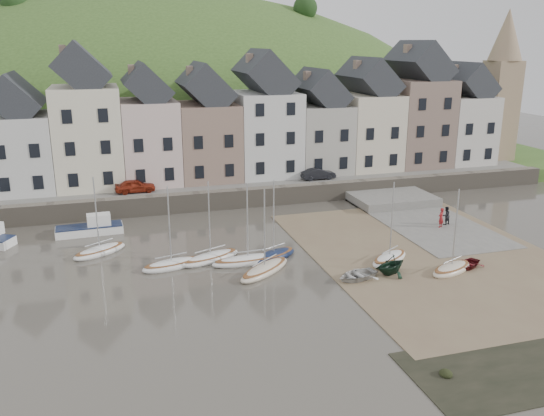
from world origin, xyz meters
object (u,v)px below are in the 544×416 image
object	(u,v)px
rowboat_green	(391,264)
person_dark	(446,216)
rowboat_red	(467,264)
car_left	(135,186)
rowboat_white	(357,275)
person_red	(441,218)
sailboat_0	(100,251)
car_right	(318,174)

from	to	relation	value
rowboat_green	person_dark	xyz separation A→B (m)	(9.89, 8.49, 0.18)
rowboat_red	car_left	world-z (taller)	car_left
rowboat_white	person_red	world-z (taller)	person_red
sailboat_0	rowboat_white	distance (m)	19.73
sailboat_0	car_left	bearing A→B (deg)	73.57
rowboat_white	car_right	size ratio (longest dim) A/B	0.83
rowboat_white	rowboat_red	size ratio (longest dim) A/B	1.19
rowboat_white	person_red	xyz separation A→B (m)	(11.73, 8.15, 0.61)
rowboat_white	rowboat_red	world-z (taller)	rowboat_white
rowboat_white	person_dark	xyz separation A→B (m)	(12.58, 8.68, 0.56)
sailboat_0	rowboat_red	world-z (taller)	sailboat_0
rowboat_green	car_left	bearing A→B (deg)	-165.91
sailboat_0	rowboat_green	xyz separation A→B (m)	(19.59, -9.99, 0.49)
person_dark	car_left	size ratio (longest dim) A/B	0.43
rowboat_red	person_dark	distance (m)	9.95
rowboat_red	person_red	distance (m)	9.14
sailboat_0	car_right	world-z (taller)	sailboat_0
car_left	car_right	world-z (taller)	car_left
rowboat_white	person_dark	bearing A→B (deg)	109.35
rowboat_white	rowboat_green	xyz separation A→B (m)	(2.69, 0.20, 0.38)
sailboat_0	car_left	xyz separation A→B (m)	(3.53, 11.98, 1.99)
car_left	person_dark	bearing A→B (deg)	-120.13
rowboat_green	person_red	distance (m)	12.05
car_right	person_dark	bearing A→B (deg)	-155.29
rowboat_red	rowboat_green	bearing A→B (deg)	-123.61
person_red	car_right	size ratio (longest dim) A/B	0.48
rowboat_red	car_right	xyz separation A→B (m)	(-2.84, 22.54, 1.88)
rowboat_red	car_left	size ratio (longest dim) A/B	0.67
sailboat_0	rowboat_white	world-z (taller)	sailboat_0
rowboat_green	rowboat_red	size ratio (longest dim) A/B	1.03
car_right	car_left	bearing A→B (deg)	87.58
person_red	car_right	bearing A→B (deg)	-96.64
rowboat_green	rowboat_red	world-z (taller)	rowboat_green
car_right	rowboat_white	bearing A→B (deg)	163.23
rowboat_white	car_right	distance (m)	22.95
car_right	rowboat_green	bearing A→B (deg)	169.84
sailboat_0	car_left	distance (m)	12.64
rowboat_green	car_right	size ratio (longest dim) A/B	0.72
sailboat_0	person_dark	distance (m)	29.52
person_dark	rowboat_white	bearing A→B (deg)	22.18
rowboat_green	person_dark	size ratio (longest dim) A/B	1.61
rowboat_green	car_left	distance (m)	27.25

